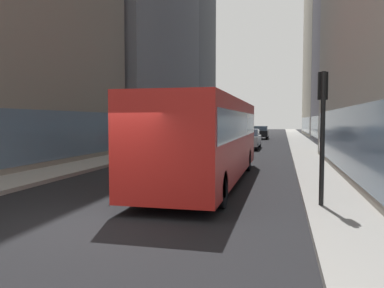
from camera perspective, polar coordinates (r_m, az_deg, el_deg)
ground_plane at (r=42.71m, az=8.17°, el=0.41°), size 120.00×120.00×0.00m
sidewalk_left at (r=43.60m, az=0.69°, el=0.61°), size 2.40×110.00×0.15m
sidewalk_right at (r=42.57m, az=15.83°, el=0.40°), size 2.40×110.00×0.15m
building_left_far at (r=60.60m, az=-2.46°, el=20.82°), size 9.64×14.70×40.61m
building_right_far at (r=66.42m, az=20.78°, el=14.68°), size 8.89×23.54×30.79m
transit_bus at (r=14.26m, az=2.46°, el=1.38°), size 2.78×11.53×3.05m
car_red_coupe at (r=33.44m, az=1.85°, el=1.00°), size 1.94×4.63×1.62m
car_blue_hatchback at (r=52.98m, az=6.17°, el=1.93°), size 1.82×4.64×1.62m
car_grey_wagon at (r=22.15m, az=-4.24°, el=-0.32°), size 1.87×4.32×1.62m
car_yellow_taxi at (r=40.72m, az=3.95°, el=1.45°), size 1.76×4.28×1.62m
car_silver_sedan at (r=31.21m, az=8.44°, el=0.78°), size 1.79×4.79×1.62m
car_black_suv at (r=48.17m, az=10.22°, el=1.73°), size 1.89×4.47×1.62m
dalmatian_dog at (r=11.36m, az=-10.98°, el=-5.66°), size 0.22×0.96×0.72m
traffic_light_near at (r=10.27m, az=18.99°, el=4.02°), size 0.24×0.41×3.40m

